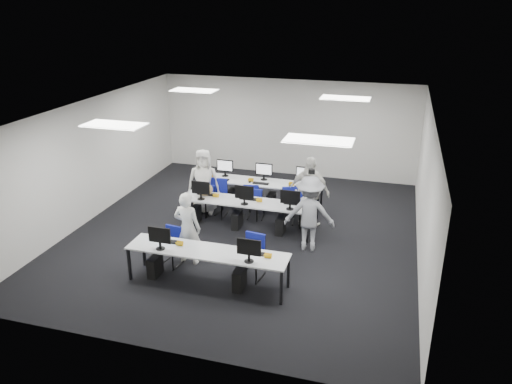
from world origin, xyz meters
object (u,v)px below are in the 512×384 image
(chair_7, at_px, (301,212))
(student_3, at_px, (309,191))
(student_0, at_px, (187,228))
(student_2, at_px, (204,182))
(desk_mid, at_px, (247,203))
(chair_3, at_px, (250,208))
(chair_2, at_px, (217,205))
(desk_front, at_px, (207,253))
(chair_1, at_px, (252,264))
(chair_6, at_px, (256,208))
(chair_5, at_px, (212,203))
(student_1, at_px, (307,195))
(chair_4, at_px, (291,214))
(chair_0, at_px, (171,253))
(photographer, at_px, (310,214))

(chair_7, distance_m, student_3, 0.63)
(student_0, height_order, student_2, student_2)
(desk_mid, xyz_separation_m, chair_3, (-0.10, 0.65, -0.42))
(desk_mid, height_order, student_0, student_0)
(chair_2, xyz_separation_m, student_3, (2.37, 0.11, 0.58))
(desk_front, relative_size, chair_2, 3.35)
(chair_1, xyz_separation_m, chair_6, (-0.74, 2.84, -0.02))
(chair_3, xyz_separation_m, student_3, (1.49, 0.02, 0.62))
(chair_3, height_order, chair_7, chair_7)
(chair_5, bearing_deg, student_1, 8.73)
(chair_5, xyz_separation_m, chair_6, (1.19, 0.00, 0.00))
(desk_mid, distance_m, chair_5, 1.45)
(student_0, bearing_deg, chair_4, -121.95)
(chair_0, distance_m, student_2, 2.86)
(chair_3, xyz_separation_m, photographer, (1.73, -1.25, 0.60))
(desk_front, xyz_separation_m, chair_4, (0.97, 3.16, -0.39))
(chair_3, relative_size, student_3, 0.47)
(desk_mid, height_order, chair_6, chair_6)
(desk_mid, height_order, photographer, photographer)
(chair_2, distance_m, student_3, 2.44)
(chair_4, distance_m, chair_7, 0.29)
(student_1, bearing_deg, student_0, 66.30)
(chair_0, bearing_deg, student_1, 58.15)
(student_3, relative_size, photographer, 1.02)
(chair_4, xyz_separation_m, chair_7, (0.23, 0.17, -0.01))
(desk_front, xyz_separation_m, student_3, (1.39, 3.28, 0.20))
(chair_0, height_order, chair_7, chair_7)
(desk_mid, relative_size, chair_5, 3.83)
(chair_0, relative_size, student_2, 0.48)
(desk_front, relative_size, student_2, 1.87)
(student_2, xyz_separation_m, photographer, (3.00, -1.28, 0.01))
(chair_3, distance_m, student_0, 2.68)
(desk_front, bearing_deg, student_3, 67.05)
(chair_1, bearing_deg, desk_front, -138.51)
(chair_6, xyz_separation_m, photographer, (1.62, -1.34, 0.60))
(chair_3, xyz_separation_m, student_2, (-1.26, 0.03, 0.59))
(desk_front, distance_m, desk_mid, 2.60)
(desk_front, distance_m, chair_1, 0.98)
(student_2, relative_size, photographer, 0.99)
(chair_5, xyz_separation_m, chair_7, (2.37, -0.00, 0.02))
(desk_front, distance_m, student_1, 3.58)
(chair_7, bearing_deg, photographer, -79.96)
(chair_4, bearing_deg, chair_5, 158.88)
(chair_6, height_order, student_0, student_0)
(student_2, bearing_deg, chair_4, -17.75)
(desk_front, height_order, chair_0, chair_0)
(desk_mid, bearing_deg, photographer, -20.20)
(desk_mid, xyz_separation_m, chair_1, (0.75, -2.11, -0.40))
(chair_4, distance_m, chair_6, 0.98)
(chair_6, distance_m, student_0, 2.79)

